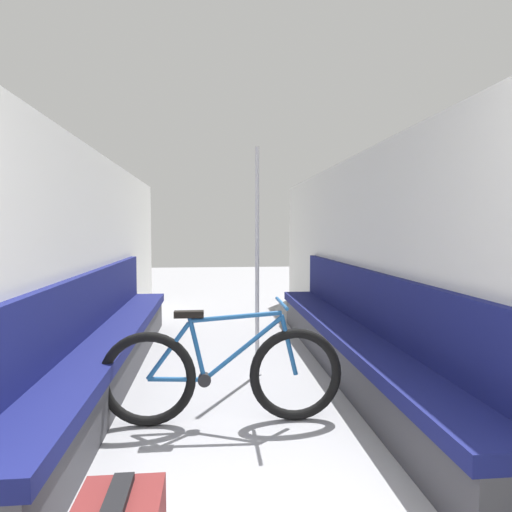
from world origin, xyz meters
TOP-DOWN VIEW (x-y plane):
  - wall_left at (-1.33, 3.03)m, footprint 0.10×9.26m
  - wall_right at (1.33, 3.03)m, footprint 0.10×9.26m
  - bench_seat_row_left at (-1.10, 3.20)m, footprint 0.44×4.70m
  - bench_seat_row_right at (1.10, 3.20)m, footprint 0.44×4.70m
  - bicycle at (-0.11, 2.27)m, footprint 1.67×0.46m
  - grab_pole_near at (0.23, 3.28)m, footprint 0.08×0.08m

SIDE VIEW (x-z plane):
  - bench_seat_row_left at x=-1.10m, z-range -0.17..0.79m
  - bench_seat_row_right at x=1.10m, z-range -0.17..0.79m
  - bicycle at x=-0.11m, z-range -0.08..0.77m
  - grab_pole_near at x=0.23m, z-range -0.03..2.05m
  - wall_left at x=-1.33m, z-range 0.00..2.10m
  - wall_right at x=1.33m, z-range 0.00..2.10m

